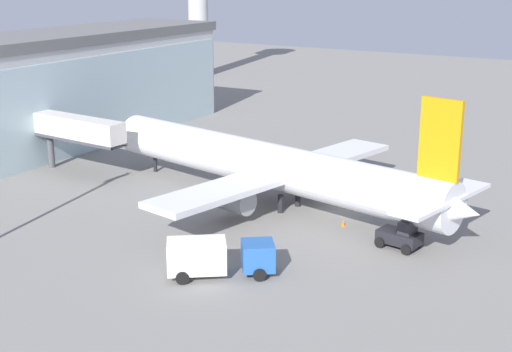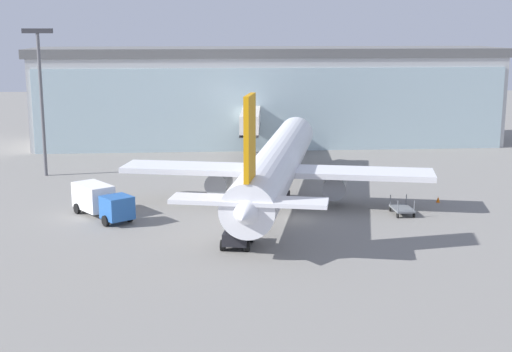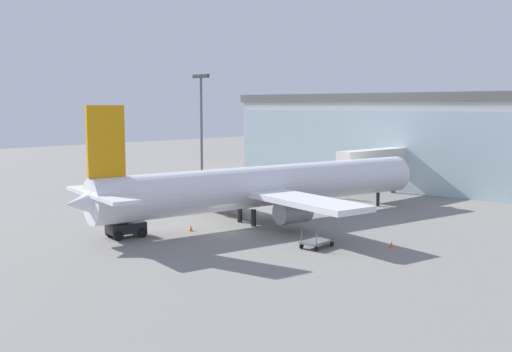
{
  "view_description": "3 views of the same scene",
  "coord_description": "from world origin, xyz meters",
  "px_view_note": "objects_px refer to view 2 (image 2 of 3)",
  "views": [
    {
      "loc": [
        -53.15,
        -25.08,
        20.27
      ],
      "look_at": [
        -2.93,
        6.33,
        3.08
      ],
      "focal_mm": 50.0,
      "sensor_mm": 36.0,
      "label": 1
    },
    {
      "loc": [
        -4.97,
        -58.4,
        16.13
      ],
      "look_at": [
        -2.82,
        7.13,
        2.23
      ],
      "focal_mm": 50.0,
      "sensor_mm": 36.0,
      "label": 2
    },
    {
      "loc": [
        39.63,
        -36.21,
        11.5
      ],
      "look_at": [
        -1.82,
        5.74,
        4.52
      ],
      "focal_mm": 42.0,
      "sensor_mm": 36.0,
      "label": 3
    }
  ],
  "objects_px": {
    "baggage_cart": "(402,209)",
    "safety_cone_nose": "(262,222)",
    "pushback_tug": "(237,234)",
    "safety_cone_wingtip": "(438,199)",
    "catering_truck": "(101,200)",
    "airplane": "(277,164)",
    "apron_light_mast": "(41,88)",
    "jet_bridge": "(251,122)"
  },
  "relations": [
    {
      "from": "baggage_cart",
      "to": "pushback_tug",
      "type": "height_order",
      "value": "pushback_tug"
    },
    {
      "from": "apron_light_mast",
      "to": "airplane",
      "type": "bearing_deg",
      "value": -27.08
    },
    {
      "from": "apron_light_mast",
      "to": "safety_cone_wingtip",
      "type": "xyz_separation_m",
      "value": [
        39.54,
        -13.39,
        -9.3
      ]
    },
    {
      "from": "apron_light_mast",
      "to": "safety_cone_nose",
      "type": "height_order",
      "value": "apron_light_mast"
    },
    {
      "from": "jet_bridge",
      "to": "catering_truck",
      "type": "distance_m",
      "value": 30.16
    },
    {
      "from": "pushback_tug",
      "to": "safety_cone_nose",
      "type": "height_order",
      "value": "pushback_tug"
    },
    {
      "from": "apron_light_mast",
      "to": "safety_cone_wingtip",
      "type": "relative_size",
      "value": 28.73
    },
    {
      "from": "airplane",
      "to": "pushback_tug",
      "type": "bearing_deg",
      "value": 174.83
    },
    {
      "from": "airplane",
      "to": "pushback_tug",
      "type": "height_order",
      "value": "airplane"
    },
    {
      "from": "apron_light_mast",
      "to": "pushback_tug",
      "type": "relative_size",
      "value": 4.61
    },
    {
      "from": "safety_cone_nose",
      "to": "safety_cone_wingtip",
      "type": "distance_m",
      "value": 18.22
    },
    {
      "from": "airplane",
      "to": "safety_cone_nose",
      "type": "bearing_deg",
      "value": 178.07
    },
    {
      "from": "jet_bridge",
      "to": "safety_cone_nose",
      "type": "relative_size",
      "value": 21.69
    },
    {
      "from": "baggage_cart",
      "to": "apron_light_mast",
      "type": "bearing_deg",
      "value": -120.43
    },
    {
      "from": "baggage_cart",
      "to": "safety_cone_wingtip",
      "type": "height_order",
      "value": "baggage_cart"
    },
    {
      "from": "catering_truck",
      "to": "safety_cone_wingtip",
      "type": "relative_size",
      "value": 12.95
    },
    {
      "from": "catering_truck",
      "to": "safety_cone_nose",
      "type": "bearing_deg",
      "value": 39.58
    },
    {
      "from": "catering_truck",
      "to": "safety_cone_nose",
      "type": "relative_size",
      "value": 12.95
    },
    {
      "from": "catering_truck",
      "to": "jet_bridge",
      "type": "bearing_deg",
      "value": 115.58
    },
    {
      "from": "pushback_tug",
      "to": "apron_light_mast",
      "type": "bearing_deg",
      "value": 46.42
    },
    {
      "from": "jet_bridge",
      "to": "catering_truck",
      "type": "height_order",
      "value": "jet_bridge"
    },
    {
      "from": "apron_light_mast",
      "to": "catering_truck",
      "type": "distance_m",
      "value": 21.39
    },
    {
      "from": "airplane",
      "to": "safety_cone_nose",
      "type": "distance_m",
      "value": 8.87
    },
    {
      "from": "catering_truck",
      "to": "baggage_cart",
      "type": "distance_m",
      "value": 26.02
    },
    {
      "from": "pushback_tug",
      "to": "catering_truck",
      "type": "bearing_deg",
      "value": 60.92
    },
    {
      "from": "pushback_tug",
      "to": "safety_cone_wingtip",
      "type": "bearing_deg",
      "value": -47.17
    },
    {
      "from": "airplane",
      "to": "apron_light_mast",
      "type": "bearing_deg",
      "value": 73.27
    },
    {
      "from": "airplane",
      "to": "safety_cone_wingtip",
      "type": "xyz_separation_m",
      "value": [
        14.97,
        -0.82,
        -3.27
      ]
    },
    {
      "from": "baggage_cart",
      "to": "airplane",
      "type": "bearing_deg",
      "value": -119.09
    },
    {
      "from": "airplane",
      "to": "safety_cone_wingtip",
      "type": "height_order",
      "value": "airplane"
    },
    {
      "from": "airplane",
      "to": "catering_truck",
      "type": "bearing_deg",
      "value": 118.22
    },
    {
      "from": "apron_light_mast",
      "to": "pushback_tug",
      "type": "height_order",
      "value": "apron_light_mast"
    },
    {
      "from": "airplane",
      "to": "baggage_cart",
      "type": "relative_size",
      "value": 13.85
    },
    {
      "from": "jet_bridge",
      "to": "safety_cone_nose",
      "type": "xyz_separation_m",
      "value": [
        0.16,
        -29.89,
        -4.28
      ]
    },
    {
      "from": "pushback_tug",
      "to": "safety_cone_wingtip",
      "type": "relative_size",
      "value": 6.23
    },
    {
      "from": "jet_bridge",
      "to": "apron_light_mast",
      "type": "bearing_deg",
      "value": 115.42
    },
    {
      "from": "safety_cone_nose",
      "to": "pushback_tug",
      "type": "bearing_deg",
      "value": -109.9
    },
    {
      "from": "pushback_tug",
      "to": "baggage_cart",
      "type": "bearing_deg",
      "value": -50.35
    },
    {
      "from": "apron_light_mast",
      "to": "catering_truck",
      "type": "relative_size",
      "value": 2.22
    },
    {
      "from": "safety_cone_wingtip",
      "to": "jet_bridge",
      "type": "bearing_deg",
      "value": 126.7
    },
    {
      "from": "airplane",
      "to": "safety_cone_wingtip",
      "type": "relative_size",
      "value": 73.09
    },
    {
      "from": "baggage_cart",
      "to": "safety_cone_nose",
      "type": "relative_size",
      "value": 5.28
    }
  ]
}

